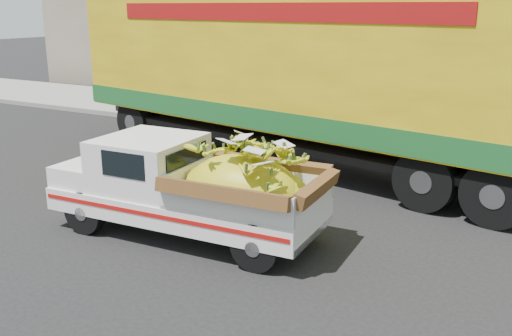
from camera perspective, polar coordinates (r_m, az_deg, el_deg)
The scene contains 6 objects.
ground at distance 8.67m, azimuth -6.30°, elevation -7.75°, with size 100.00×100.00×0.00m, color black.
curb at distance 14.94m, azimuth 10.20°, elevation 2.55°, with size 60.00×0.25×0.15m, color gray.
sidewalk at distance 16.90m, azimuth 12.56°, elevation 3.94°, with size 60.00×4.00×0.14m, color gray.
building_left at distance 25.22m, azimuth -1.03°, elevation 13.73°, with size 18.00×6.00×5.00m, color gray.
pickup_truck at distance 8.66m, azimuth -5.23°, elevation -2.04°, with size 4.34×1.78×1.50m.
semi_trailer at distance 12.56m, azimuth 4.32°, elevation 9.73°, with size 12.08×4.77×3.80m.
Camera 1 is at (4.67, -6.43, 3.47)m, focal length 40.00 mm.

